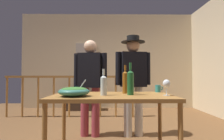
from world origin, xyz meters
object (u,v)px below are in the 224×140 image
Objects in this scene: wine_bottle_amber at (125,82)px; person_standing_left at (90,80)px; framed_picture at (86,51)px; person_standing_right at (133,76)px; tv_console at (82,100)px; mug_teal at (158,89)px; salad_bowl at (74,91)px; flat_screen_tv at (82,83)px; serving_table at (112,101)px; wine_bottle_green at (130,82)px; stair_railing at (87,91)px; wine_glass at (166,84)px; wine_bottle_clear at (104,85)px.

wine_bottle_amber is 0.81m from person_standing_left.
framed_picture is 0.38× the size of person_standing_right.
mug_teal is at bearing -61.57° from tv_console.
person_standing_left is at bearing 85.74° from salad_bowl.
serving_table is at bearing -74.60° from flat_screen_tv.
person_standing_left is at bearing 154.84° from mug_teal.
wine_bottle_amber is at bearing 138.71° from person_standing_left.
wine_bottle_green is at bearing 12.60° from salad_bowl.
person_standing_right is at bearing 50.91° from salad_bowl.
stair_railing is 2.12m from wine_bottle_amber.
flat_screen_tv is 3.15m from wine_bottle_green.
wine_glass is at bearing -67.99° from framed_picture.
stair_railing is at bearing -75.16° from tv_console.
person_standing_right is at bearing -55.05° from stair_railing.
wine_glass is 0.43m from mug_teal.
mug_teal is at bearing 27.87° from wine_bottle_clear.
person_standing_left is (-0.98, 0.46, 0.11)m from mug_teal.
wine_bottle_amber is 3.30× the size of mug_teal.
salad_bowl reaches higher than mug_teal.
framed_picture is 1.71× the size of wine_bottle_amber.
framed_picture reaches higher than mug_teal.
framed_picture is 0.40× the size of person_standing_left.
stair_railing is at bearing -64.49° from person_standing_right.
flat_screen_tv is 3.14m from salad_bowl.
person_standing_left is (-0.56, 0.80, 0.00)m from wine_bottle_green.
framed_picture reaches higher than tv_console.
flat_screen_tv is at bearing 118.71° from mug_teal.
framed_picture reaches higher than wine_bottle_green.
wine_bottle_amber is at bearing 28.48° from salad_bowl.
wine_bottle_clear is 0.32m from wine_bottle_green.
wine_bottle_amber is (0.58, 0.32, 0.09)m from salad_bowl.
wine_glass is at bearing -92.43° from mug_teal.
wine_glass is (1.43, -3.06, 0.09)m from flat_screen_tv.
person_standing_left reaches higher than mug_teal.
salad_bowl is 0.34m from wine_bottle_clear.
framed_picture is 1.49m from tv_console.
mug_teal is at bearing -61.29° from flat_screen_tv.
stair_railing is 1.66m from person_standing_right.
stair_railing is 2.17m from mug_teal.
serving_table is 0.72m from mug_teal.
tv_console is 3.06m from wine_bottle_amber.
tv_console is 0.64× the size of serving_table.
person_standing_right reaches higher than mug_teal.
serving_table is 7.72× the size of wine_glass.
wine_bottle_amber is (0.98, -2.83, 0.62)m from tv_console.
wine_bottle_clear is at bearing -77.50° from stair_railing.
mug_teal is (0.63, 0.32, 0.12)m from serving_table.
wine_bottle_amber is at bearing -160.00° from mug_teal.
person_standing_right is at bearing -170.56° from person_standing_left.
person_standing_right reaches higher than flat_screen_tv.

